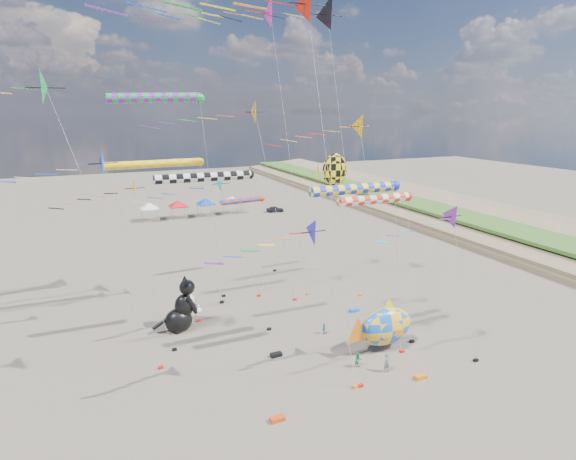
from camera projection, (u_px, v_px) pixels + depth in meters
The scene contains 30 objects.
ground at pixel (373, 419), 28.09m from camera, with size 260.00×260.00×0.00m, color brown.
delta_kite_0 at pixel (219, 188), 42.29m from camera, with size 10.03×1.88×13.00m.
delta_kite_1 at pixel (44, 90), 26.46m from camera, with size 12.97×2.46×21.36m.
delta_kite_2 at pixel (125, 193), 35.93m from camera, with size 10.31×1.74×13.54m.
delta_kite_3 at pixel (244, 115), 39.12m from camera, with size 12.80×2.18×19.77m.
delta_kite_4 at pixel (457, 223), 30.41m from camera, with size 8.27×1.83×12.58m.
delta_kite_5 at pixel (102, 166), 30.76m from camera, with size 10.22×2.07×16.36m.
delta_kite_6 at pixel (332, 18), 38.52m from camera, with size 14.15×3.11×28.18m.
delta_kite_7 at pixel (361, 131), 32.28m from camera, with size 9.82×1.99×18.62m.
delta_kite_8 at pixel (325, 241), 27.36m from camera, with size 8.80×1.93×12.30m.
delta_kite_9 at pixel (268, 13), 38.74m from camera, with size 14.49×3.16×28.63m.
delta_kite_10 at pixel (285, 4), 23.07m from camera, with size 14.54×2.50×25.57m.
windsock_0 at pixel (379, 200), 32.67m from camera, with size 7.58×0.73×12.84m.
windsock_1 at pixel (160, 99), 39.66m from camera, with size 9.69×0.91×20.27m.
windsock_2 at pixel (158, 165), 39.47m from camera, with size 9.92×0.73×14.56m.
windsock_3 at pixel (359, 189), 33.04m from camera, with size 8.88×0.81×13.55m.
windsock_4 at pixel (209, 178), 34.16m from camera, with size 9.05×0.73×14.19m.
windsock_5 at pixel (245, 201), 50.46m from camera, with size 6.55×0.67×9.31m.
angelfish_kite at pixel (333, 172), 35.83m from camera, with size 3.74×3.02×15.41m.
cat_inflatable at pixel (181, 304), 39.03m from camera, with size 3.62×1.81×4.88m, color black, non-canonical shape.
fish_inflatable at pixel (385, 326), 35.80m from camera, with size 6.29×2.20×4.45m.
person_adult at pixel (387, 363), 32.95m from camera, with size 0.56×0.37×1.54m, color slate.
child_green at pixel (358, 360), 33.61m from camera, with size 0.57×0.45×1.18m, color #198247.
child_blue at pixel (324, 329), 38.73m from camera, with size 0.57×0.24×0.97m, color #22519C.
kite_bag_0 at pixel (354, 310), 43.10m from camera, with size 0.90×0.44×0.30m, color blue.
kite_bag_1 at pixel (277, 419), 27.86m from camera, with size 0.90×0.44×0.30m, color #D03F0E.
kite_bag_2 at pixel (420, 377), 32.28m from camera, with size 0.90×0.44×0.30m, color orange.
kite_bag_3 at pixel (276, 355), 35.22m from camera, with size 0.90×0.44×0.30m, color black.
tent_row at pixel (192, 200), 81.00m from camera, with size 19.20×4.20×3.80m.
parked_car at pixel (275, 209), 85.85m from camera, with size 1.33×3.31×1.13m, color #26262D.
Camera 1 is at (-14.59, -19.96, 18.63)m, focal length 28.00 mm.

